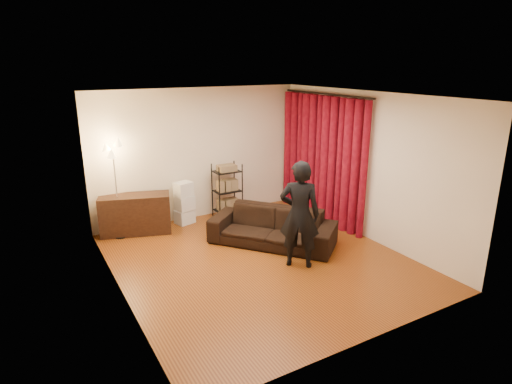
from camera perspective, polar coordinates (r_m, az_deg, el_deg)
floor at (r=7.26m, az=0.50°, el=-9.05°), size 5.00×5.00×0.00m
ceiling at (r=6.54m, az=0.56°, el=12.71°), size 5.00×5.00×0.00m
wall_back at (r=8.96m, az=-7.61°, el=5.02°), size 5.00×0.00×5.00m
wall_front at (r=4.90m, az=15.54°, el=-5.71°), size 5.00×0.00×5.00m
wall_left at (r=6.01m, az=-18.33°, el=-1.72°), size 0.00×5.00×5.00m
wall_right at (r=8.11m, az=14.40°, el=3.37°), size 0.00×5.00×5.00m
curtain_rod at (r=8.69m, az=9.28°, el=12.79°), size 0.04×2.65×0.04m
curtain at (r=8.87m, az=8.78°, el=4.36°), size 0.22×2.65×2.55m
sofa at (r=7.74m, az=2.19°, el=-4.71°), size 2.09×2.28×0.65m
person at (r=6.80m, az=5.82°, el=-3.00°), size 0.76×0.73×1.75m
media_cabinet at (r=8.54m, az=-15.76°, el=-2.86°), size 1.40×0.87×0.76m
storage_boxes at (r=8.80m, az=-9.53°, el=-1.44°), size 0.42×0.37×0.88m
wire_shelf at (r=9.01m, az=-3.86°, el=0.15°), size 0.60×0.48×1.16m
floor_lamp at (r=8.27m, az=-18.11°, el=0.17°), size 0.41×0.41×1.82m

